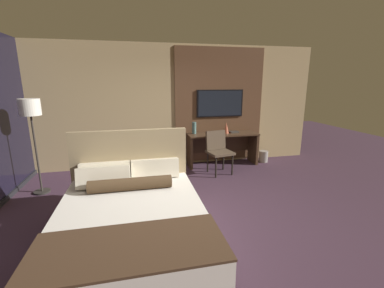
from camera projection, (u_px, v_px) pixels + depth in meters
ground_plane at (194, 216)px, 3.86m from camera, size 16.00×16.00×0.00m
wall_back_tv_panel at (175, 106)px, 6.02m from camera, size 7.20×0.09×2.80m
bed at (131, 221)px, 3.08m from camera, size 1.72×2.24×1.27m
desk at (222, 143)px, 6.18m from camera, size 1.67×0.54×0.77m
tv at (220, 103)px, 6.16m from camera, size 1.15×0.04×0.65m
desk_chair at (218, 148)px, 5.60m from camera, size 0.58×0.58×0.92m
floor_lamp at (31, 115)px, 4.35m from camera, size 0.34×0.34×1.69m
vase_tall at (194, 128)px, 6.02m from camera, size 0.10×0.10×0.27m
vase_short at (226, 128)px, 6.08m from camera, size 0.13×0.13×0.26m
book at (234, 132)px, 6.19m from camera, size 0.24×0.18×0.03m
waste_bin at (263, 156)px, 6.44m from camera, size 0.22×0.22×0.28m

